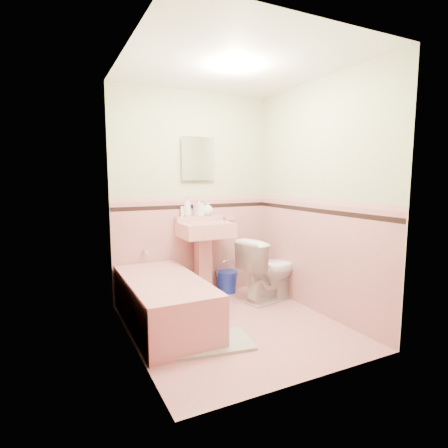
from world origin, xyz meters
name	(u,v)px	position (x,y,z in m)	size (l,w,h in m)	color
floor	(235,326)	(0.00, 0.00, 0.00)	(2.20, 2.20, 0.00)	tan
ceiling	(236,64)	(0.00, 0.00, 2.50)	(2.20, 2.20, 0.00)	white
wall_back	(193,196)	(0.00, 1.10, 1.25)	(2.50, 2.50, 0.00)	#EEE3C2
wall_front	(311,211)	(0.00, -1.10, 1.25)	(2.50, 2.50, 0.00)	#EEE3C2
wall_left	(130,205)	(-1.00, 0.00, 1.25)	(2.50, 2.50, 0.00)	#EEE3C2
wall_right	(317,198)	(1.00, 0.00, 1.25)	(2.50, 2.50, 0.00)	#EEE3C2
wainscot_back	(194,248)	(0.00, 1.09, 0.60)	(2.00, 2.00, 0.00)	tan
wainscot_front	(307,301)	(0.00, -1.09, 0.60)	(2.00, 2.00, 0.00)	tan
wainscot_left	(134,280)	(-0.99, 0.00, 0.60)	(2.20, 2.20, 0.00)	tan
wainscot_right	(314,257)	(0.99, 0.00, 0.60)	(2.20, 2.20, 0.00)	tan
accent_back	(194,207)	(0.00, 1.08, 1.12)	(2.00, 2.00, 0.00)	black
accent_front	(309,229)	(0.00, -1.08, 1.12)	(2.00, 2.00, 0.00)	black
accent_left	(133,220)	(-0.98, 0.00, 1.12)	(2.20, 2.20, 0.00)	black
accent_right	(315,210)	(0.98, 0.00, 1.12)	(2.20, 2.20, 0.00)	black
cap_back	(194,198)	(0.00, 1.08, 1.22)	(2.00, 2.00, 0.00)	#CA8586
cap_front	(310,215)	(0.00, -1.08, 1.22)	(2.00, 2.00, 0.00)	#CA8586
cap_left	(132,208)	(-0.98, 0.00, 1.22)	(2.20, 2.20, 0.00)	#CA8586
cap_right	(316,201)	(0.98, 0.00, 1.22)	(2.20, 2.20, 0.00)	#CA8586
bathtub	(164,304)	(-0.63, 0.33, 0.23)	(0.70, 1.50, 0.45)	tan
tub_faucet	(145,251)	(-0.63, 1.05, 0.63)	(0.04, 0.04, 0.12)	silver
sink	(205,261)	(0.05, 0.86, 0.47)	(0.60, 0.49, 0.95)	tan
sink_faucet	(200,221)	(0.05, 1.00, 0.95)	(0.02, 0.02, 0.10)	silver
medicine_cabinet	(198,159)	(0.05, 1.07, 1.70)	(0.37, 0.04, 0.47)	white
soap_dish	(229,218)	(0.47, 1.06, 0.95)	(0.13, 0.08, 0.04)	tan
soap_bottle_left	(187,206)	(-0.11, 1.04, 1.13)	(0.09, 0.09, 0.24)	#B2B2B2
soap_bottle_mid	(199,207)	(0.05, 1.04, 1.12)	(0.10, 0.10, 0.22)	#B2B2B2
soap_bottle_right	(207,208)	(0.16, 1.04, 1.10)	(0.14, 0.14, 0.17)	#B2B2B2
tube	(182,211)	(-0.17, 1.04, 1.07)	(0.04, 0.04, 0.12)	white
toilet	(269,269)	(0.72, 0.50, 0.38)	(0.43, 0.75, 0.76)	white
bucket	(227,282)	(0.40, 0.98, 0.14)	(0.28, 0.28, 0.28)	#1932B3
bath_mat	(212,343)	(-0.38, -0.26, 0.01)	(0.69, 0.46, 0.03)	gray
shoe	(195,339)	(-0.51, -0.21, 0.06)	(0.15, 0.07, 0.06)	#BF1E59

